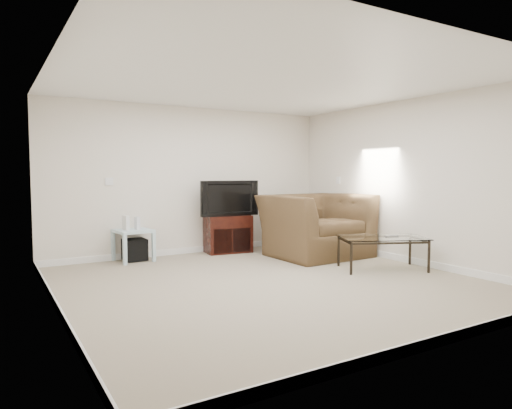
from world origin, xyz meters
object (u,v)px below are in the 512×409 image
tv_stand (227,234)px  side_table (133,245)px  subwoofer (135,250)px  television (227,198)px  coffee_table (382,253)px  recliner (316,215)px

tv_stand → side_table: tv_stand is taller
side_table → subwoofer: bearing=41.4°
television → coffee_table: bearing=-57.8°
television → recliner: recliner is taller
side_table → recliner: recliner is taller
television → subwoofer: 1.79m
tv_stand → television: 0.63m
subwoofer → side_table: bearing=-138.6°
tv_stand → recliner: 1.59m
tv_stand → coffee_table: (1.25, -2.44, -0.09)m
tv_stand → coffee_table: size_ratio=0.65×
subwoofer → coffee_table: 3.78m
television → side_table: 1.79m
coffee_table → subwoofer: bearing=139.4°
side_table → subwoofer: 0.08m
tv_stand → subwoofer: tv_stand is taller
television → coffee_table: 2.81m
tv_stand → coffee_table: 2.74m
subwoofer → tv_stand: bearing=-0.9°
subwoofer → recliner: (2.73, -1.10, 0.51)m
tv_stand → subwoofer: 1.63m
side_table → subwoofer: size_ratio=1.56×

